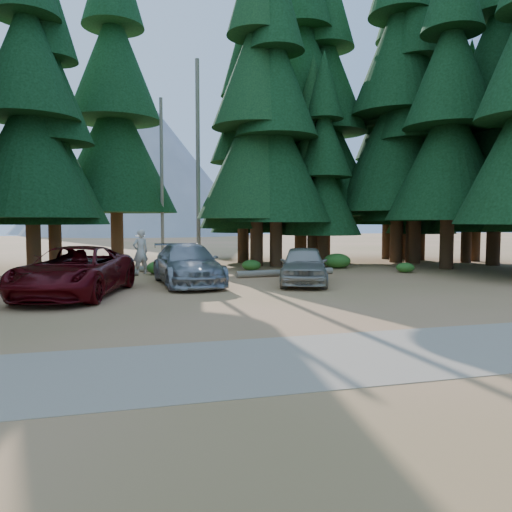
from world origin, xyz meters
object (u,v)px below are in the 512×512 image
object	(u,v)px
frisbee_player	(140,252)
log_mid	(172,270)
log_right	(286,273)
silver_minivan_center	(187,264)
silver_minivan_right	(304,265)
log_left	(86,274)
red_pickup	(75,271)

from	to	relation	value
frisbee_player	log_mid	xyz separation A→B (m)	(1.72, 5.48, -1.25)
log_mid	log_right	distance (m)	5.79
silver_minivan_center	frisbee_player	bearing A→B (deg)	-165.01
silver_minivan_right	log_mid	xyz separation A→B (m)	(-4.73, 5.97, -0.64)
frisbee_player	log_left	xyz separation A→B (m)	(-2.28, 4.18, -1.23)
silver_minivan_center	log_right	xyz separation A→B (m)	(4.84, 1.91, -0.65)
red_pickup	silver_minivan_right	world-z (taller)	red_pickup
silver_minivan_right	frisbee_player	size ratio (longest dim) A/B	2.68
frisbee_player	red_pickup	bearing A→B (deg)	11.81
red_pickup	log_right	xyz separation A→B (m)	(8.97, 4.15, -0.70)
silver_minivan_right	silver_minivan_center	bearing A→B (deg)	-173.48
frisbee_player	silver_minivan_right	bearing A→B (deg)	152.04
log_mid	log_right	size ratio (longest dim) A/B	0.71
frisbee_player	log_right	world-z (taller)	frisbee_player
silver_minivan_center	log_left	xyz separation A→B (m)	(-4.15, 3.54, -0.65)
frisbee_player	log_right	distance (m)	7.29
silver_minivan_center	log_left	size ratio (longest dim) A/B	1.21
log_left	log_mid	xyz separation A→B (m)	(4.00, 1.30, -0.02)
silver_minivan_right	log_right	xyz separation A→B (m)	(0.25, 3.04, -0.63)
frisbee_player	log_left	world-z (taller)	frisbee_player
frisbee_player	log_mid	size ratio (longest dim) A/B	0.49
silver_minivan_right	log_mid	size ratio (longest dim) A/B	1.32
silver_minivan_center	silver_minivan_right	xyz separation A→B (m)	(4.59, -1.13, -0.03)
frisbee_player	log_mid	world-z (taller)	frisbee_player
red_pickup	log_right	size ratio (longest dim) A/B	1.25
log_left	frisbee_player	bearing A→B (deg)	-67.80
frisbee_player	log_mid	distance (m)	5.88
log_right	silver_minivan_center	bearing A→B (deg)	-165.32
silver_minivan_center	log_left	distance (m)	5.49
red_pickup	log_mid	bearing A→B (deg)	76.03
frisbee_player	silver_minivan_center	bearing A→B (deg)	175.35
silver_minivan_right	log_mid	world-z (taller)	silver_minivan_right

